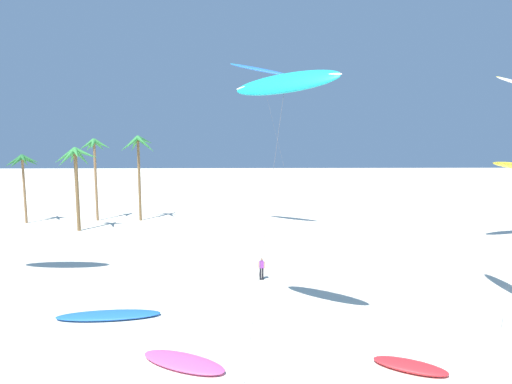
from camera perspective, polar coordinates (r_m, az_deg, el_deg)
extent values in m
cylinder|color=olive|center=(58.53, -29.04, 0.22)|extent=(0.29, 0.29, 8.21)
cone|color=#23662D|center=(57.73, -28.40, 3.91)|extent=(2.26, 0.71, 1.25)
cone|color=#23662D|center=(58.65, -28.44, 3.74)|extent=(1.74, 2.04, 1.61)
cone|color=#23662D|center=(59.11, -28.99, 3.69)|extent=(0.92, 2.16, 1.69)
cone|color=#23662D|center=(59.11, -29.78, 3.84)|extent=(2.20, 1.59, 1.34)
cone|color=#23662D|center=(58.29, -30.16, 3.63)|extent=(2.16, 1.47, 1.60)
cone|color=#23662D|center=(57.68, -29.91, 3.57)|extent=(1.26, 2.16, 1.68)
cone|color=#23662D|center=(57.21, -29.14, 3.97)|extent=(1.74, 2.15, 1.02)
cylinder|color=brown|center=(50.87, -23.22, 0.19)|extent=(0.39, 0.39, 9.17)
cone|color=#33843D|center=(50.03, -22.14, 4.85)|extent=(2.77, 0.78, 1.48)
cone|color=#33843D|center=(51.30, -22.64, 4.37)|extent=(1.44, 2.39, 2.27)
cone|color=#33843D|center=(51.66, -23.71, 4.47)|extent=(1.92, 2.37, 2.06)
cone|color=#33843D|center=(50.97, -24.63, 4.46)|extent=(2.60, 0.71, 1.96)
cone|color=#33843D|center=(50.04, -24.40, 4.28)|extent=(1.82, 2.32, 2.19)
cone|color=#33843D|center=(49.30, -23.29, 4.85)|extent=(1.78, 2.69, 1.36)
cylinder|color=brown|center=(54.78, -15.63, 1.65)|extent=(0.33, 0.33, 10.50)
cone|color=#33843D|center=(54.33, -14.77, 6.24)|extent=(2.36, 0.59, 2.21)
cone|color=#33843D|center=(55.47, -14.86, 6.80)|extent=(1.86, 2.63, 1.27)
cone|color=#33843D|center=(55.46, -16.24, 6.22)|extent=(1.96, 2.18, 2.18)
cone|color=#33843D|center=(54.72, -16.88, 6.25)|extent=(2.49, 0.81, 2.09)
cone|color=#33843D|center=(53.60, -16.55, 6.47)|extent=(1.51, 2.65, 1.73)
cone|color=#33843D|center=(53.31, -15.42, 6.81)|extent=(1.87, 2.63, 1.21)
cylinder|color=olive|center=(56.53, -21.01, 1.43)|extent=(0.31, 0.31, 10.15)
cone|color=#33843D|center=(56.02, -20.25, 6.11)|extent=(2.24, 0.65, 1.50)
cone|color=#33843D|center=(57.01, -20.62, 5.98)|extent=(1.25, 2.20, 1.70)
cone|color=#33843D|center=(57.02, -21.70, 5.87)|extent=(2.01, 1.68, 1.80)
cone|color=#33843D|center=(55.87, -22.08, 5.97)|extent=(1.89, 1.99, 1.59)
cone|color=#33843D|center=(55.34, -21.38, 6.04)|extent=(0.94, 2.28, 1.51)
ellipsoid|color=#19B2B7|center=(20.88, 3.96, 14.59)|extent=(5.38, 4.46, 1.59)
ellipsoid|color=white|center=(20.89, 3.96, 14.71)|extent=(5.08, 3.93, 0.79)
cylinder|color=#4C4C51|center=(17.37, 1.23, -5.49)|extent=(2.23, 7.37, 12.83)
ellipsoid|color=blue|center=(46.35, 0.55, 16.34)|extent=(6.90, 4.08, 2.25)
ellipsoid|color=#19B2B7|center=(46.35, 0.55, 16.37)|extent=(6.66, 3.47, 2.02)
cylinder|color=#4C4C51|center=(41.97, 3.43, 5.16)|extent=(3.99, 7.85, 17.58)
ellipsoid|color=#EA5193|center=(20.81, -9.88, -21.87)|extent=(4.46, 3.12, 0.31)
ellipsoid|color=yellow|center=(20.80, -9.88, -21.82)|extent=(2.25, 1.93, 0.18)
ellipsoid|color=red|center=(21.38, 20.28, -21.36)|extent=(3.37, 2.41, 0.32)
ellipsoid|color=blue|center=(21.37, 20.28, -21.31)|extent=(1.71, 1.49, 0.19)
ellipsoid|color=blue|center=(26.55, -19.46, -15.56)|extent=(6.01, 1.93, 0.30)
ellipsoid|color=white|center=(26.54, -19.46, -15.52)|extent=(2.75, 1.44, 0.18)
cylinder|color=black|center=(31.20, 0.60, -11.11)|extent=(0.14, 0.14, 0.89)
cylinder|color=black|center=(31.21, 0.91, -11.10)|extent=(0.14, 0.14, 0.89)
cube|color=purple|center=(30.99, 0.76, -9.85)|extent=(0.30, 0.21, 0.54)
cylinder|color=tan|center=(30.99, 0.37, -9.92)|extent=(0.09, 0.09, 0.56)
cylinder|color=tan|center=(31.01, 1.15, -9.91)|extent=(0.09, 0.09, 0.56)
sphere|color=tan|center=(30.87, 0.76, -9.12)|extent=(0.21, 0.21, 0.21)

